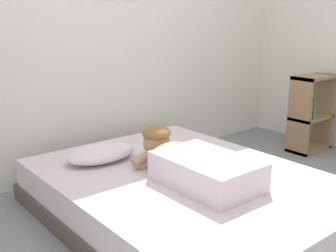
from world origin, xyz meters
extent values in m
plane|color=gray|center=(0.00, 0.00, 0.00)|extent=(12.29, 12.29, 0.00)
cube|color=silver|center=(0.00, 1.41, 1.25)|extent=(4.14, 0.10, 2.50)
cube|color=#4C4742|center=(-0.15, 0.17, 0.06)|extent=(1.56, 2.06, 0.11)
cube|color=silver|center=(-0.15, 0.17, 0.21)|extent=(1.51, 2.00, 0.19)
ellipsoid|color=silver|center=(-0.44, 0.76, 0.36)|extent=(0.52, 0.32, 0.11)
cube|color=silver|center=(-0.17, -0.03, 0.40)|extent=(0.42, 0.64, 0.18)
ellipsoid|color=tan|center=(-0.17, 0.31, 0.42)|extent=(0.32, 0.20, 0.16)
sphere|color=tan|center=(-0.17, 0.47, 0.46)|extent=(0.19, 0.19, 0.19)
ellipsoid|color=olive|center=(-0.17, 0.47, 0.53)|extent=(0.20, 0.20, 0.10)
cylinder|color=tan|center=(-0.27, 0.45, 0.39)|extent=(0.23, 0.07, 0.14)
cylinder|color=tan|center=(-0.07, 0.45, 0.39)|extent=(0.23, 0.07, 0.14)
cylinder|color=teal|center=(0.03, 0.64, 0.34)|extent=(0.09, 0.09, 0.07)
torus|color=teal|center=(0.09, 0.64, 0.34)|extent=(0.05, 0.01, 0.05)
cube|color=black|center=(0.13, -0.13, 0.31)|extent=(0.07, 0.14, 0.01)
cube|color=#997251|center=(1.56, 0.48, 0.38)|extent=(0.03, 0.24, 0.75)
cube|color=#997251|center=(1.98, 0.48, 0.38)|extent=(0.03, 0.24, 0.75)
cube|color=#997251|center=(1.77, 0.48, 0.01)|extent=(0.45, 0.24, 0.03)
cube|color=#997251|center=(1.77, 0.48, 0.34)|extent=(0.45, 0.24, 0.03)
cube|color=#997251|center=(1.77, 0.48, 0.73)|extent=(0.45, 0.24, 0.03)
cube|color=#BF723F|center=(1.59, 0.48, 0.44)|extent=(0.02, 0.15, 0.18)
cube|color=#BF723F|center=(1.61, 0.48, 0.44)|extent=(0.02, 0.20, 0.18)
cube|color=#724C8C|center=(1.64, 0.48, 0.43)|extent=(0.02, 0.17, 0.16)
cube|color=#3F8C59|center=(1.67, 0.48, 0.45)|extent=(0.02, 0.19, 0.19)
camera|label=1|loc=(-1.85, -1.72, 1.32)|focal=44.52mm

